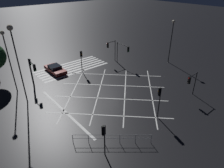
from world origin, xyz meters
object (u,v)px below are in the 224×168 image
traffic_light_nw_main (191,81)px  traffic_light_sw_main (111,47)px  traffic_light_se_main (30,67)px  street_lamp_east (7,51)px  traffic_light_median_north (159,96)px  traffic_light_median_south (81,57)px  traffic_light_sw_cross (124,50)px  street_lamp_far (172,33)px  street_lamp_west (14,46)px  traffic_light_se_cross (33,70)px  traffic_light_ne_cross (104,134)px  waiting_car (55,69)px

traffic_light_nw_main → traffic_light_sw_main: size_ratio=0.84×
traffic_light_se_main → street_lamp_east: (2.39, 0.06, 2.80)m
traffic_light_nw_main → street_lamp_east: street_lamp_east is taller
traffic_light_median_north → traffic_light_median_south: 15.54m
traffic_light_median_north → street_lamp_east: street_lamp_east is taller
traffic_light_median_south → traffic_light_sw_main: bearing=93.6°
traffic_light_sw_cross → street_lamp_far: street_lamp_far is taller
traffic_light_se_main → street_lamp_east: bearing=-178.6°
street_lamp_west → traffic_light_se_main: bearing=-122.2°
traffic_light_se_main → street_lamp_far: (-22.31, 7.12, 2.41)m
traffic_light_se_cross → traffic_light_sw_main: bearing=93.7°
traffic_light_sw_cross → street_lamp_east: size_ratio=0.45×
traffic_light_median_north → traffic_light_ne_cross: 7.82m
traffic_light_se_cross → traffic_light_se_main: traffic_light_se_main is taller
traffic_light_se_cross → traffic_light_median_south: traffic_light_se_cross is taller
traffic_light_nw_main → traffic_light_median_south: 16.76m
street_lamp_west → traffic_light_median_north: bearing=128.5°
traffic_light_ne_cross → street_lamp_west: street_lamp_west is taller
traffic_light_sw_main → street_lamp_far: bearing=138.9°
traffic_light_sw_cross → traffic_light_sw_main: bearing=-162.2°
traffic_light_sw_cross → traffic_light_median_south: traffic_light_sw_cross is taller
traffic_light_sw_main → traffic_light_se_main: (14.35, -0.19, 0.13)m
traffic_light_nw_main → traffic_light_ne_cross: size_ratio=1.02×
waiting_car → traffic_light_se_main: bearing=-63.1°
street_lamp_west → waiting_car: 11.18m
traffic_light_se_main → traffic_light_ne_cross: 16.51m
traffic_light_sw_main → street_lamp_east: (16.75, -0.13, 2.92)m
traffic_light_sw_main → traffic_light_median_north: 17.28m
traffic_light_ne_cross → waiting_car: 19.40m
traffic_light_ne_cross → street_lamp_west: bearing=9.6°
traffic_light_se_main → waiting_car: traffic_light_se_main is taller
traffic_light_sw_cross → traffic_light_median_north: traffic_light_median_north is taller
traffic_light_se_cross → waiting_car: (-4.50, -3.39, -2.35)m
waiting_car → traffic_light_nw_main: bearing=28.0°
street_lamp_west → traffic_light_median_south: bearing=-163.5°
traffic_light_median_south → waiting_car: bearing=-130.2°
traffic_light_median_south → street_lamp_west: bearing=-73.5°
traffic_light_sw_main → traffic_light_se_main: size_ratio=0.94×
traffic_light_median_north → street_lamp_west: 16.65m
traffic_light_median_north → traffic_light_se_main: 17.88m
traffic_light_median_north → street_lamp_west: street_lamp_west is taller
traffic_light_median_north → waiting_car: (3.22, -18.41, -2.15)m
street_lamp_east → traffic_light_sw_main: bearing=179.5°
traffic_light_se_main → street_lamp_east: 3.68m
traffic_light_sw_main → street_lamp_east: 17.00m
traffic_light_nw_main → street_lamp_west: street_lamp_west is taller
traffic_light_median_south → street_lamp_far: size_ratio=0.48×
traffic_light_se_cross → waiting_car: size_ratio=0.86×
traffic_light_sw_cross → waiting_car: bearing=-114.8°
street_lamp_east → street_lamp_west: 3.85m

